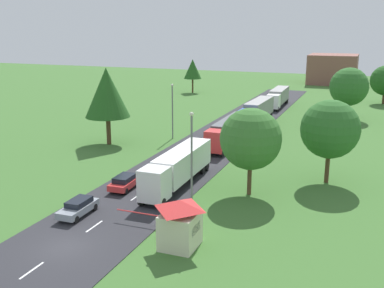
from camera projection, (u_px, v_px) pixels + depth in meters
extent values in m
plane|color=#3D6B2D|center=(65.00, 248.00, 34.53)|extent=(280.00, 280.00, 0.00)
cube|color=#2B2B30|center=(187.00, 161.00, 56.60)|extent=(10.00, 140.00, 0.06)
cube|color=white|center=(32.00, 270.00, 31.23)|extent=(0.16, 2.40, 0.01)
cube|color=white|center=(94.00, 226.00, 38.12)|extent=(0.16, 2.40, 0.01)
cube|color=white|center=(137.00, 196.00, 44.89)|extent=(0.16, 2.40, 0.01)
cube|color=white|center=(167.00, 175.00, 51.23)|extent=(0.16, 2.40, 0.01)
cube|color=white|center=(191.00, 158.00, 57.95)|extent=(0.16, 2.40, 0.01)
cube|color=white|center=(210.00, 145.00, 64.48)|extent=(0.16, 2.40, 0.01)
cube|color=white|center=(224.00, 135.00, 70.05)|extent=(0.16, 2.40, 0.01)
cube|color=white|center=(236.00, 126.00, 76.48)|extent=(0.16, 2.40, 0.01)
cube|color=white|center=(247.00, 119.00, 82.51)|extent=(0.16, 2.40, 0.01)
cube|color=white|center=(256.00, 112.00, 88.75)|extent=(0.16, 2.40, 0.01)
cube|color=white|center=(265.00, 106.00, 95.55)|extent=(0.16, 2.40, 0.01)
cube|color=white|center=(272.00, 101.00, 102.33)|extent=(0.16, 2.40, 0.01)
cube|color=white|center=(278.00, 97.00, 108.46)|extent=(0.16, 2.40, 0.01)
cube|color=white|center=(154.00, 184.00, 42.33)|extent=(2.46, 2.55, 3.01)
cube|color=black|center=(148.00, 183.00, 41.10)|extent=(2.10, 0.12, 1.33)
cube|color=white|center=(183.00, 162.00, 48.68)|extent=(2.60, 10.94, 2.75)
cube|color=black|center=(183.00, 176.00, 49.07)|extent=(1.00, 10.38, 0.24)
cylinder|color=black|center=(162.00, 203.00, 41.77)|extent=(0.36, 1.00, 1.00)
cylinder|color=black|center=(142.00, 200.00, 42.49)|extent=(0.36, 1.00, 1.00)
cylinder|color=black|center=(203.00, 169.00, 51.70)|extent=(0.36, 1.00, 1.00)
cylinder|color=black|center=(185.00, 167.00, 52.42)|extent=(0.36, 1.00, 1.00)
cylinder|color=black|center=(206.00, 166.00, 52.88)|extent=(0.36, 1.00, 1.00)
cylinder|color=black|center=(189.00, 164.00, 53.61)|extent=(0.36, 1.00, 1.00)
cube|color=red|center=(216.00, 141.00, 58.83)|extent=(2.45, 2.40, 2.74)
cube|color=black|center=(213.00, 139.00, 57.68)|extent=(2.10, 0.11, 1.21)
cube|color=#4C5156|center=(232.00, 128.00, 65.41)|extent=(2.56, 11.62, 2.62)
cube|color=black|center=(232.00, 138.00, 65.78)|extent=(0.95, 11.03, 0.24)
cylinder|color=black|center=(222.00, 153.00, 58.26)|extent=(0.35, 1.00, 1.00)
cylinder|color=black|center=(206.00, 152.00, 59.00)|extent=(0.35, 1.00, 1.00)
cylinder|color=black|center=(245.00, 134.00, 68.59)|extent=(0.35, 1.00, 1.00)
cylinder|color=black|center=(231.00, 133.00, 69.32)|extent=(0.35, 1.00, 1.00)
cylinder|color=black|center=(247.00, 132.00, 69.84)|extent=(0.35, 1.00, 1.00)
cylinder|color=black|center=(234.00, 131.00, 70.58)|extent=(0.35, 1.00, 1.00)
cube|color=blue|center=(247.00, 118.00, 73.65)|extent=(2.52, 2.87, 2.69)
cube|color=black|center=(245.00, 117.00, 72.34)|extent=(2.10, 0.16, 1.18)
cube|color=gray|center=(259.00, 108.00, 80.00)|extent=(2.83, 11.08, 2.92)
cube|color=black|center=(259.00, 118.00, 80.42)|extent=(1.21, 10.48, 0.24)
cylinder|color=black|center=(252.00, 128.00, 72.96)|extent=(0.38, 1.01, 1.00)
cylinder|color=black|center=(239.00, 127.00, 73.76)|extent=(0.38, 1.01, 1.00)
cylinder|color=black|center=(269.00, 115.00, 82.98)|extent=(0.38, 1.01, 1.00)
cylinder|color=black|center=(258.00, 115.00, 83.78)|extent=(0.38, 1.01, 1.00)
cylinder|color=black|center=(271.00, 114.00, 84.16)|extent=(0.38, 1.01, 1.00)
cylinder|color=black|center=(260.00, 113.00, 84.96)|extent=(0.38, 1.01, 1.00)
cube|color=white|center=(273.00, 101.00, 90.06)|extent=(2.50, 2.74, 2.67)
cube|color=black|center=(272.00, 100.00, 88.77)|extent=(2.10, 0.15, 1.18)
cube|color=gray|center=(279.00, 95.00, 96.17)|extent=(2.73, 10.29, 2.75)
cube|color=black|center=(279.00, 102.00, 96.56)|extent=(1.12, 9.75, 0.24)
cylinder|color=black|center=(278.00, 109.00, 89.43)|extent=(0.37, 1.01, 1.00)
cylinder|color=black|center=(267.00, 108.00, 90.13)|extent=(0.37, 1.01, 1.00)
cylinder|color=black|center=(286.00, 101.00, 99.03)|extent=(0.37, 1.01, 1.00)
cylinder|color=black|center=(277.00, 100.00, 99.73)|extent=(0.37, 1.01, 1.00)
cylinder|color=black|center=(287.00, 100.00, 100.15)|extent=(0.37, 1.01, 1.00)
cylinder|color=black|center=(278.00, 100.00, 100.85)|extent=(0.37, 1.01, 1.00)
cube|color=#8C939E|center=(78.00, 209.00, 40.20)|extent=(1.83, 4.37, 0.62)
cube|color=black|center=(79.00, 202.00, 40.26)|extent=(1.51, 2.46, 0.49)
cylinder|color=black|center=(76.00, 220.00, 38.68)|extent=(0.23, 0.64, 0.64)
cylinder|color=black|center=(61.00, 217.00, 39.19)|extent=(0.23, 0.64, 0.64)
cylinder|color=black|center=(95.00, 207.00, 41.36)|extent=(0.23, 0.64, 0.64)
cylinder|color=black|center=(80.00, 205.00, 41.87)|extent=(0.23, 0.64, 0.64)
cube|color=red|center=(126.00, 183.00, 46.88)|extent=(2.00, 4.52, 0.61)
cube|color=black|center=(124.00, 178.00, 46.54)|extent=(1.63, 2.55, 0.52)
cylinder|color=black|center=(125.00, 180.00, 48.61)|extent=(0.24, 0.65, 0.64)
cylinder|color=black|center=(139.00, 182.00, 48.08)|extent=(0.24, 0.65, 0.64)
cylinder|color=black|center=(111.00, 189.00, 45.83)|extent=(0.24, 0.65, 0.64)
cylinder|color=black|center=(126.00, 191.00, 45.31)|extent=(0.24, 0.65, 0.64)
cube|color=beige|center=(180.00, 230.00, 34.46)|extent=(2.61, 2.89, 2.70)
pyramid|color=red|center=(180.00, 204.00, 33.94)|extent=(3.00, 3.32, 0.71)
cube|color=black|center=(196.00, 229.00, 33.92)|extent=(0.06, 1.73, 0.70)
cube|color=orange|center=(165.00, 222.00, 37.76)|extent=(0.28, 0.28, 1.05)
cylinder|color=red|center=(141.00, 213.00, 38.44)|extent=(4.50, 0.10, 0.10)
cylinder|color=yellow|center=(168.00, 245.00, 34.07)|extent=(0.16, 0.16, 0.86)
cylinder|color=yellow|center=(170.00, 245.00, 34.00)|extent=(0.16, 0.16, 0.86)
cube|color=black|center=(169.00, 236.00, 33.85)|extent=(0.38, 0.22, 0.65)
sphere|color=tan|center=(169.00, 230.00, 33.73)|extent=(0.23, 0.23, 0.23)
cylinder|color=slate|center=(192.00, 166.00, 39.69)|extent=(0.18, 0.18, 8.92)
sphere|color=silver|center=(192.00, 114.00, 38.55)|extent=(0.36, 0.36, 0.36)
cylinder|color=slate|center=(172.00, 113.00, 67.38)|extent=(0.18, 0.18, 7.83)
sphere|color=silver|center=(172.00, 85.00, 66.38)|extent=(0.36, 0.36, 0.36)
cylinder|color=#513823|center=(193.00, 86.00, 115.16)|extent=(0.43, 0.43, 3.52)
cone|color=#23561E|center=(193.00, 69.00, 114.12)|extent=(4.37, 4.37, 4.80)
cylinder|color=#513823|center=(384.00, 98.00, 98.51)|extent=(0.56, 0.56, 2.66)
cylinder|color=#513823|center=(327.00, 166.00, 48.72)|extent=(0.47, 0.47, 3.51)
sphere|color=#2D6628|center=(330.00, 129.00, 47.71)|extent=(6.16, 6.16, 6.16)
cylinder|color=#513823|center=(109.00, 130.00, 64.64)|extent=(0.63, 0.63, 3.92)
cone|color=#23561E|center=(107.00, 92.00, 63.30)|extent=(6.21, 6.21, 6.84)
cylinder|color=#513823|center=(249.00, 178.00, 45.22)|extent=(0.43, 0.43, 3.40)
sphere|color=#38702D|center=(251.00, 139.00, 44.24)|extent=(6.02, 6.02, 6.02)
cylinder|color=#513823|center=(347.00, 110.00, 82.25)|extent=(0.47, 0.47, 3.29)
sphere|color=#2D6628|center=(349.00, 87.00, 81.21)|extent=(6.78, 6.78, 6.78)
cube|color=brown|center=(333.00, 69.00, 133.13)|extent=(13.34, 13.65, 8.35)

